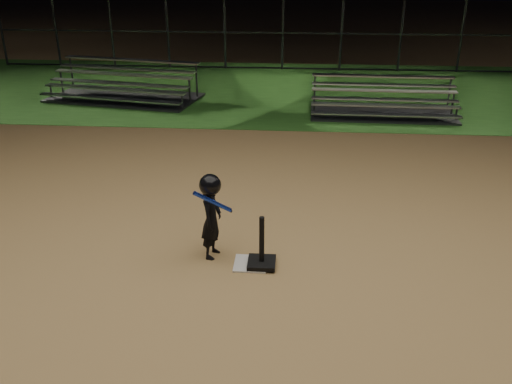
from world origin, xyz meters
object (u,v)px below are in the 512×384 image
Objects in this scene: home_plate at (250,264)px; bleacher_left at (124,92)px; child_batter at (211,214)px; batting_tee at (262,256)px; bleacher_right at (382,107)px.

home_plate is 9.62m from bleacher_left.
home_plate is at bearing -97.94° from child_batter.
child_batter is at bearing 160.05° from home_plate.
child_batter is 0.28× the size of bleacher_left.
bleacher_left is at bearing 116.84° from home_plate.
bleacher_right reaches higher than batting_tee.
bleacher_left is (-4.50, 8.61, 0.06)m from batting_tee.
bleacher_right is at bearing 69.96° from home_plate.
bleacher_right reaches higher than home_plate.
batting_tee is 9.71m from bleacher_left.
bleacher_left is 1.20× the size of bleacher_right.
child_batter reaches higher than bleacher_right.
bleacher_left is at bearing 36.32° from child_batter.
bleacher_left reaches higher than bleacher_right.
bleacher_left is (-4.34, 8.58, 0.20)m from home_plate.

